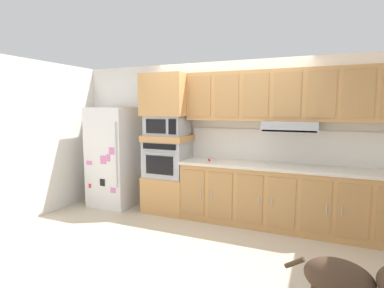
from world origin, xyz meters
name	(u,v)px	position (x,y,z in m)	size (l,w,h in m)	color
ground_plane	(205,236)	(0.00, 0.00, 0.00)	(9.60, 9.60, 0.00)	beige
back_kitchen_wall	(229,138)	(0.00, 1.11, 1.25)	(6.20, 0.12, 2.50)	silver
side_panel_left	(50,138)	(-2.80, 0.00, 1.25)	(0.12, 7.10, 2.50)	silver
refrigerator	(114,157)	(-2.02, 0.68, 0.88)	(0.76, 0.73, 1.76)	white
oven_base_cabinet	(168,193)	(-0.96, 0.75, 0.30)	(0.74, 0.62, 0.60)	tan
built_in_oven	(168,159)	(-0.96, 0.75, 0.90)	(0.70, 0.62, 0.60)	#A8AAAF
appliance_mid_shelf	(168,138)	(-0.96, 0.75, 1.25)	(0.74, 0.62, 0.10)	tan
microwave	(167,126)	(-0.96, 0.75, 1.46)	(0.64, 0.54, 0.32)	#A8AAAF
appliance_upper_cabinet	(167,95)	(-0.96, 0.75, 1.96)	(0.74, 0.62, 0.68)	tan
lower_cabinet_run	(284,198)	(0.95, 0.75, 0.44)	(3.07, 0.63, 0.88)	tan
countertop_slab	(285,167)	(0.95, 0.75, 0.90)	(3.11, 0.64, 0.04)	silver
backsplash_panel	(288,146)	(0.95, 1.04, 1.17)	(3.11, 0.02, 0.50)	white
upper_cabinet_with_hood	(289,97)	(0.95, 0.87, 1.90)	(3.07, 0.48, 0.88)	tan
screwdriver	(210,160)	(-0.19, 0.71, 0.93)	(0.17, 0.16, 0.03)	red
dog	(351,281)	(1.68, -1.18, 0.38)	(1.01, 0.40, 0.61)	#473323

